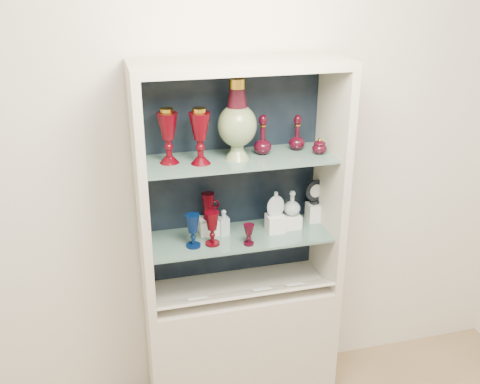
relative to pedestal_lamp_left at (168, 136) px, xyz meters
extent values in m
cube|color=silver|center=(0.33, 0.18, -0.20)|extent=(3.50, 0.02, 2.80)
cube|color=beige|center=(0.33, -0.04, -1.23)|extent=(1.00, 0.40, 0.75)
cube|color=black|center=(0.33, 0.15, -0.28)|extent=(0.98, 0.02, 1.15)
cube|color=beige|center=(-0.15, -0.04, -0.28)|extent=(0.04, 0.40, 1.15)
cube|color=beige|center=(0.81, -0.04, -0.28)|extent=(0.04, 0.40, 1.15)
cube|color=beige|center=(0.33, -0.04, 0.32)|extent=(1.00, 0.40, 0.04)
cube|color=slate|center=(0.33, -0.02, -0.56)|extent=(0.92, 0.34, 0.01)
cube|color=slate|center=(0.33, -0.02, -0.14)|extent=(0.92, 0.34, 0.01)
cube|color=beige|center=(0.33, -0.15, -0.82)|extent=(0.92, 0.17, 0.09)
cube|color=white|center=(0.42, -0.15, -0.81)|extent=(0.10, 0.06, 0.03)
cube|color=white|center=(0.09, -0.15, -0.81)|extent=(0.10, 0.06, 0.03)
cube|color=white|center=(0.60, -0.15, -0.81)|extent=(0.10, 0.06, 0.03)
cube|color=silver|center=(0.19, 0.05, -0.51)|extent=(0.10, 0.10, 0.08)
cube|color=silver|center=(0.53, -0.02, -0.51)|extent=(0.09, 0.09, 0.09)
cube|color=silver|center=(0.63, 0.01, -0.52)|extent=(0.09, 0.09, 0.07)
cube|color=silver|center=(0.77, 0.05, -0.50)|extent=(0.08, 0.08, 0.10)
camera|label=1|loc=(-0.28, -2.39, 0.70)|focal=40.00mm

